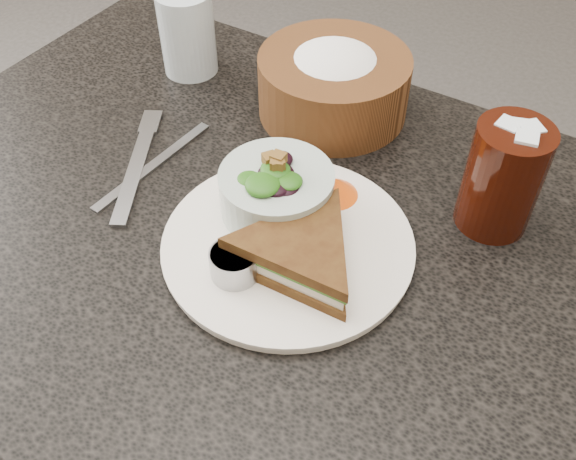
% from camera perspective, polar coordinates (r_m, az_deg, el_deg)
% --- Properties ---
extents(dining_table, '(1.00, 0.70, 0.75)m').
position_cam_1_polar(dining_table, '(1.04, -1.83, -13.78)').
color(dining_table, black).
rests_on(dining_table, floor).
extents(dinner_plate, '(0.27, 0.27, 0.01)m').
position_cam_1_polar(dinner_plate, '(0.71, -0.00, -1.33)').
color(dinner_plate, white).
rests_on(dinner_plate, dining_table).
extents(sandwich, '(0.18, 0.18, 0.05)m').
position_cam_1_polar(sandwich, '(0.66, 1.17, -2.02)').
color(sandwich, '#4D3314').
rests_on(sandwich, dinner_plate).
extents(salad_bowl, '(0.15, 0.15, 0.07)m').
position_cam_1_polar(salad_bowl, '(0.71, -1.02, 3.98)').
color(salad_bowl, '#ACC0B5').
rests_on(salad_bowl, dinner_plate).
extents(dressing_ramekin, '(0.07, 0.07, 0.03)m').
position_cam_1_polar(dressing_ramekin, '(0.67, -4.76, -2.96)').
color(dressing_ramekin, '#939598').
rests_on(dressing_ramekin, dinner_plate).
extents(orange_wedge, '(0.08, 0.08, 0.03)m').
position_cam_1_polar(orange_wedge, '(0.75, 4.17, 3.84)').
color(orange_wedge, '#FF570D').
rests_on(orange_wedge, dinner_plate).
extents(fork, '(0.11, 0.18, 0.01)m').
position_cam_1_polar(fork, '(0.83, -13.41, 5.22)').
color(fork, '#A9ACB3').
rests_on(fork, dining_table).
extents(knife, '(0.03, 0.20, 0.00)m').
position_cam_1_polar(knife, '(0.83, -11.86, 5.65)').
color(knife, gray).
rests_on(knife, dining_table).
extents(bread_basket, '(0.27, 0.27, 0.11)m').
position_cam_1_polar(bread_basket, '(0.87, 4.12, 13.53)').
color(bread_basket, brown).
rests_on(bread_basket, dining_table).
extents(cola_glass, '(0.09, 0.09, 0.14)m').
position_cam_1_polar(cola_glass, '(0.73, 18.66, 4.75)').
color(cola_glass, black).
rests_on(cola_glass, dining_table).
extents(water_glass, '(0.09, 0.09, 0.12)m').
position_cam_1_polar(water_glass, '(0.97, -8.94, 16.93)').
color(water_glass, silver).
rests_on(water_glass, dining_table).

